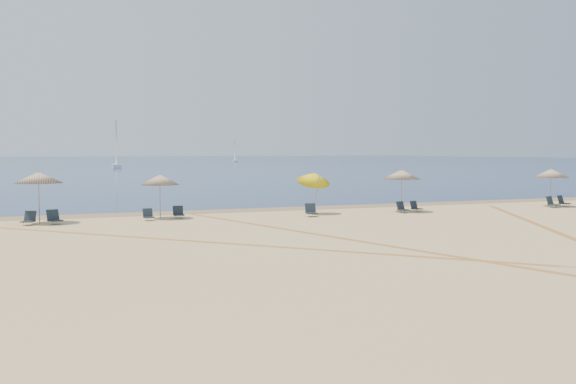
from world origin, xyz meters
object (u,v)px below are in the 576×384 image
umbrella_4 (402,174)px  sailboat_2 (235,155)px  sailboat_1 (116,153)px  chair_7 (402,208)px  chair_3 (54,218)px  chair_5 (178,213)px  umbrella_5 (551,173)px  chair_2 (29,219)px  umbrella_1 (39,178)px  chair_6 (311,211)px  chair_10 (563,202)px  umbrella_2 (160,180)px  chair_9 (552,203)px  chair_8 (415,207)px  umbrella_3 (314,177)px  chair_4 (148,215)px

umbrella_4 → sailboat_2: size_ratio=0.34×
sailboat_1 → chair_7: bearing=-83.9°
chair_3 → chair_5: (6.33, 0.67, -0.03)m
umbrella_5 → chair_2: umbrella_5 is taller
umbrella_1 → sailboat_2: sailboat_2 is taller
umbrella_5 → chair_6: umbrella_5 is taller
chair_2 → chair_10: size_ratio=0.98×
umbrella_5 → chair_5: umbrella_5 is taller
chair_7 → sailboat_1: size_ratio=0.07×
chair_2 → chair_10: 32.32m
umbrella_2 → umbrella_5: bearing=-4.1°
umbrella_2 → umbrella_5: umbrella_5 is taller
umbrella_1 → chair_9: size_ratio=3.17×
chair_3 → chair_8: (20.24, -0.79, -0.04)m
chair_5 → chair_10: bearing=-0.1°
umbrella_1 → umbrella_3: 14.66m
chair_4 → chair_10: 26.56m
umbrella_2 → chair_7: bearing=-8.2°
chair_6 → sailboat_1: (4.20, 111.80, 2.76)m
chair_3 → chair_6: 13.34m
sailboat_2 → chair_5: bearing=-95.5°
chair_3 → chair_7: chair_3 is taller
umbrella_1 → chair_3: umbrella_1 is taller
chair_9 → umbrella_1: bearing=160.0°
umbrella_3 → chair_4: umbrella_3 is taller
chair_7 → chair_6: bearing=168.2°
chair_2 → chair_8: (21.39, -0.91, -0.02)m
chair_5 → chair_8: chair_5 is taller
chair_7 → sailboat_2: (44.50, 174.87, 1.98)m
chair_7 → chair_2: bearing=164.2°
umbrella_5 → umbrella_3: bearing=176.6°
umbrella_1 → umbrella_4: 20.12m
chair_6 → chair_7: (5.82, 0.05, -0.03)m
umbrella_3 → umbrella_5: size_ratio=1.08×
umbrella_2 → chair_4: (-0.76, -0.76, -1.80)m
chair_3 → chair_10: chair_3 is taller
chair_8 → umbrella_1: bearing=159.8°
chair_6 → chair_9: (16.51, -0.50, -0.00)m
chair_7 → sailboat_2: bearing=63.4°
umbrella_1 → chair_8: bearing=-4.2°
umbrella_5 → chair_2: size_ratio=2.98×
sailboat_1 → chair_5: bearing=-90.5°
umbrella_4 → chair_4: umbrella_4 is taller
chair_3 → chair_9: size_ratio=1.04×
umbrella_4 → umbrella_1: bearing=176.4°
umbrella_5 → sailboat_2: bearing=79.2°
umbrella_3 → chair_7: umbrella_3 is taller
chair_8 → chair_9: chair_9 is taller
chair_8 → chair_3: bearing=161.8°
umbrella_5 → sailboat_1: 112.30m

